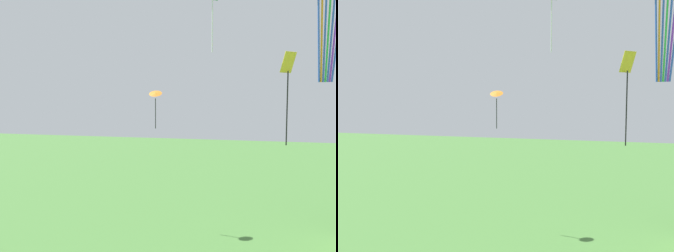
# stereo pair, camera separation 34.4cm
# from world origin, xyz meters

# --- Properties ---
(kite_orange_delta) EXTENTS (0.84, 0.78, 2.25)m
(kite_orange_delta) POSITION_xyz_m (-2.33, 15.06, 7.62)
(kite_orange_delta) COLOR orange
(kite_yellow_diamond) EXTENTS (0.63, 0.62, 3.61)m
(kite_yellow_diamond) POSITION_xyz_m (4.41, 10.47, 8.03)
(kite_yellow_diamond) COLOR yellow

